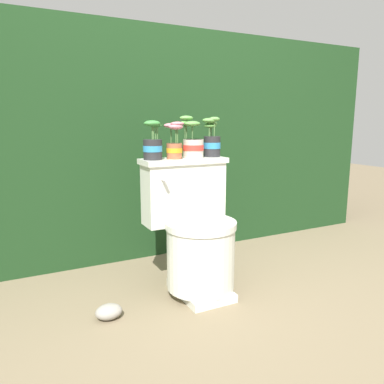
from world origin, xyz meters
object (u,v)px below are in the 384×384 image
Objects in this scene: garden_stone at (109,312)px; potted_plant_middle at (193,144)px; potted_plant_midleft at (174,143)px; potted_plant_left at (153,144)px; potted_plant_midright at (212,141)px; toilet at (195,233)px.

potted_plant_middle is at bearing 22.90° from garden_stone.
potted_plant_midleft is 0.86× the size of potted_plant_middle.
potted_plant_midright is at bearing 1.02° from potted_plant_left.
potted_plant_midleft reaches higher than garden_stone.
garden_stone is at bearing -152.68° from potted_plant_midleft.
garden_stone is (-0.34, -0.25, -0.79)m from potted_plant_left.
toilet is 0.51m from potted_plant_middle.
potted_plant_middle is at bearing 2.91° from potted_plant_midleft.
potted_plant_left is at bearing 175.33° from potted_plant_midleft.
potted_plant_left reaches higher than garden_stone.
garden_stone is (-0.72, -0.26, -0.80)m from potted_plant_midright.
potted_plant_midleft is at bearing -176.15° from potted_plant_midright.
toilet is 0.56m from potted_plant_midright.
potted_plant_midright is 1.78× the size of garden_stone.
potted_plant_midright is (0.13, 0.01, 0.01)m from potted_plant_middle.
toilet is at bearing -112.79° from potted_plant_middle.
potted_plant_left reaches higher than toilet.
potted_plant_middle reaches higher than potted_plant_midright.
potted_plant_midright is at bearing 19.77° from garden_stone.
potted_plant_middle is 1.01m from garden_stone.
potted_plant_left is 1.63× the size of garden_stone.
potted_plant_left reaches higher than potted_plant_midleft.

